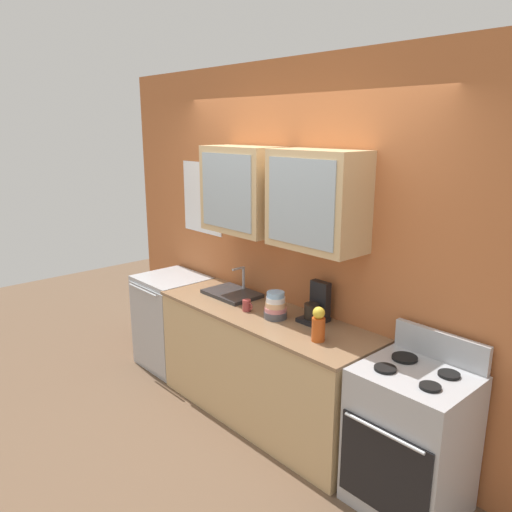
# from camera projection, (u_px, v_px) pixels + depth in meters

# --- Properties ---
(ground_plane) EXTENTS (10.00, 10.00, 0.00)m
(ground_plane) POSITION_uv_depth(u_px,v_px,m) (262.00, 416.00, 4.06)
(ground_plane) COLOR brown
(back_wall_unit) EXTENTS (4.41, 0.44, 2.76)m
(back_wall_unit) POSITION_uv_depth(u_px,v_px,m) (292.00, 234.00, 3.90)
(back_wall_unit) COLOR #B76638
(back_wall_unit) RESTS_ON ground_plane
(counter) EXTENTS (1.93, 0.62, 0.89)m
(counter) POSITION_uv_depth(u_px,v_px,m) (263.00, 366.00, 3.95)
(counter) COLOR tan
(counter) RESTS_ON ground_plane
(stove_range) EXTENTS (0.63, 0.60, 1.07)m
(stove_range) POSITION_uv_depth(u_px,v_px,m) (411.00, 439.00, 3.01)
(stove_range) COLOR #ADAFB5
(stove_range) RESTS_ON ground_plane
(sink_faucet) EXTENTS (0.46, 0.32, 0.23)m
(sink_faucet) POSITION_uv_depth(u_px,v_px,m) (232.00, 293.00, 4.24)
(sink_faucet) COLOR #2D2D30
(sink_faucet) RESTS_ON counter
(bowl_stack) EXTENTS (0.17, 0.17, 0.20)m
(bowl_stack) POSITION_uv_depth(u_px,v_px,m) (275.00, 306.00, 3.72)
(bowl_stack) COLOR #4C4C54
(bowl_stack) RESTS_ON counter
(vase) EXTENTS (0.09, 0.09, 0.24)m
(vase) POSITION_uv_depth(u_px,v_px,m) (318.00, 325.00, 3.31)
(vase) COLOR #BF4C19
(vase) RESTS_ON counter
(cup_near_sink) EXTENTS (0.10, 0.06, 0.09)m
(cup_near_sink) POSITION_uv_depth(u_px,v_px,m) (247.00, 305.00, 3.87)
(cup_near_sink) COLOR #993838
(cup_near_sink) RESTS_ON counter
(dishwasher) EXTENTS (0.62, 0.60, 0.89)m
(dishwasher) POSITION_uv_depth(u_px,v_px,m) (173.00, 321.00, 4.86)
(dishwasher) COLOR #ADAFB5
(dishwasher) RESTS_ON ground_plane
(coffee_maker) EXTENTS (0.17, 0.20, 0.29)m
(coffee_maker) POSITION_uv_depth(u_px,v_px,m) (316.00, 307.00, 3.66)
(coffee_maker) COLOR black
(coffee_maker) RESTS_ON counter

